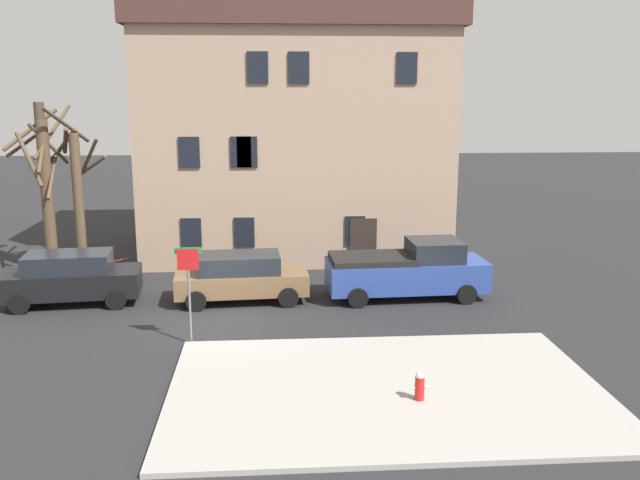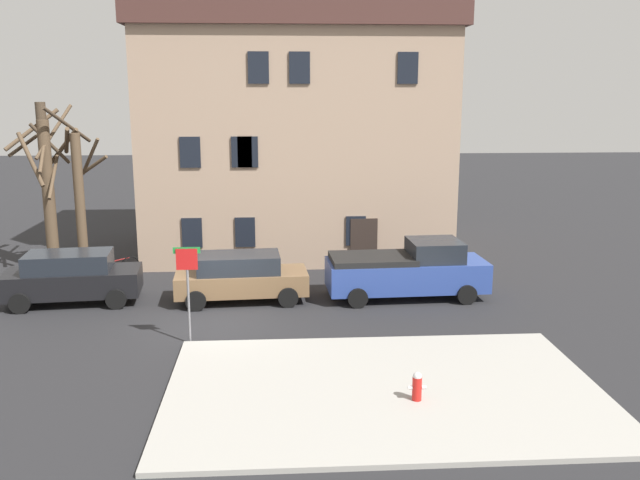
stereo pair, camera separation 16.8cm
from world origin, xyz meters
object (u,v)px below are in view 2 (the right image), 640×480
at_px(street_sign_pole, 188,277).
at_px(car_black_wagon, 72,277).
at_px(tree_bare_near, 47,181).
at_px(bicycle_leaning, 117,266).
at_px(tree_bare_far, 77,194).
at_px(fire_hydrant, 417,386).
at_px(tree_bare_mid, 49,189).
at_px(pickup_truck_blue, 408,270).
at_px(car_brown_wagon, 241,277).
at_px(building_main, 295,116).

bearing_deg(street_sign_pole, car_black_wagon, 136.99).
bearing_deg(tree_bare_near, bicycle_leaning, -23.76).
distance_m(tree_bare_far, fire_hydrant, 16.96).
bearing_deg(fire_hydrant, tree_bare_mid, 133.49).
distance_m(tree_bare_near, fire_hydrant, 18.52).
xyz_separation_m(car_black_wagon, pickup_truck_blue, (11.57, -0.06, 0.06)).
height_order(tree_bare_far, street_sign_pole, tree_bare_far).
bearing_deg(fire_hydrant, car_brown_wagon, 117.92).
bearing_deg(tree_bare_near, tree_bare_mid, -70.62).
relative_size(building_main, tree_bare_far, 2.03).
xyz_separation_m(tree_bare_near, car_brown_wagon, (7.91, -5.06, -2.72)).
xyz_separation_m(car_brown_wagon, street_sign_pole, (-1.27, -4.04, 1.11)).
height_order(car_black_wagon, bicycle_leaning, car_black_wagon).
xyz_separation_m(tree_bare_far, bicycle_leaning, (1.48, -0.42, -2.80)).
bearing_deg(street_sign_pole, building_main, 74.39).
xyz_separation_m(car_black_wagon, bicycle_leaning, (0.65, 3.69, -0.55)).
bearing_deg(tree_bare_near, pickup_truck_blue, -19.99).
relative_size(tree_bare_far, car_black_wagon, 1.43).
xyz_separation_m(tree_bare_mid, pickup_truck_blue, (13.49, -4.32, -2.37)).
height_order(tree_bare_mid, car_black_wagon, tree_bare_mid).
xyz_separation_m(building_main, tree_bare_far, (-8.71, -3.95, -2.89)).
bearing_deg(tree_bare_far, street_sign_pole, -57.43).
height_order(building_main, street_sign_pole, building_main).
distance_m(fire_hydrant, street_sign_pole, 7.33).
relative_size(tree_bare_near, street_sign_pole, 2.37).
height_order(tree_bare_near, car_brown_wagon, tree_bare_near).
bearing_deg(bicycle_leaning, car_black_wagon, -100.05).
bearing_deg(fire_hydrant, pickup_truck_blue, 80.69).
xyz_separation_m(car_brown_wagon, pickup_truck_blue, (5.83, 0.07, 0.11)).
bearing_deg(pickup_truck_blue, car_black_wagon, 179.71).
bearing_deg(car_black_wagon, tree_bare_far, 101.31).
relative_size(tree_bare_near, tree_bare_mid, 1.04).
distance_m(car_black_wagon, bicycle_leaning, 3.79).
bearing_deg(car_black_wagon, building_main, 45.63).
bearing_deg(tree_bare_mid, tree_bare_far, -7.31).
bearing_deg(car_black_wagon, street_sign_pole, -43.01).
distance_m(tree_bare_near, tree_bare_mid, 0.76).
xyz_separation_m(building_main, pickup_truck_blue, (3.67, -8.12, -5.07)).
bearing_deg(fire_hydrant, building_main, 97.87).
bearing_deg(car_brown_wagon, pickup_truck_blue, 0.68).
relative_size(car_black_wagon, pickup_truck_blue, 0.83).
height_order(tree_bare_mid, bicycle_leaning, tree_bare_mid).
height_order(car_black_wagon, fire_hydrant, car_black_wagon).
height_order(street_sign_pole, bicycle_leaning, street_sign_pole).
height_order(tree_bare_far, car_black_wagon, tree_bare_far).
height_order(tree_bare_near, bicycle_leaning, tree_bare_near).
bearing_deg(building_main, pickup_truck_blue, -65.66).
height_order(building_main, tree_bare_mid, building_main).
xyz_separation_m(car_brown_wagon, bicycle_leaning, (-5.09, 3.82, -0.50)).
bearing_deg(street_sign_pole, tree_bare_mid, 127.20).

